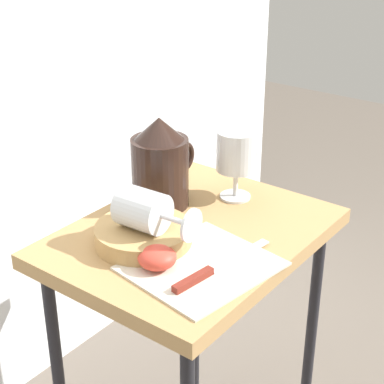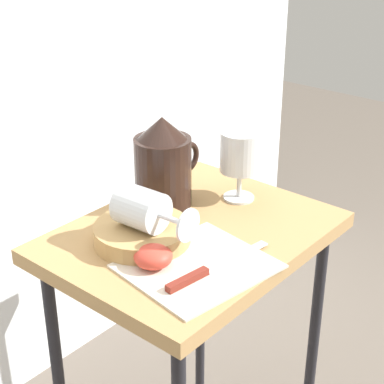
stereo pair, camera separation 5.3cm
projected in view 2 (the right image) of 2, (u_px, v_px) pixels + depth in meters
The scene contains 8 objects.
table at pixel (192, 266), 1.24m from camera, with size 0.53×0.40×0.67m.
linen_napkin at pixel (198, 266), 1.08m from camera, with size 0.23×0.21×0.00m, color beige.
basket_tray at pixel (142, 234), 1.15m from camera, with size 0.18×0.18×0.04m, color tan.
pitcher at pixel (163, 169), 1.27m from camera, with size 0.17×0.11×0.19m.
wine_glass_upright at pixel (240, 155), 1.28m from camera, with size 0.08×0.08×0.15m.
wine_glass_tipped_near at pixel (143, 209), 1.12m from camera, with size 0.08×0.15×0.08m.
apple_half_left at pixel (153, 257), 1.07m from camera, with size 0.07×0.07×0.04m, color #CC3D2D.
knife at pixel (204, 272), 1.06m from camera, with size 0.23×0.04×0.01m.
Camera 2 is at (-0.80, -0.68, 1.26)m, focal length 59.74 mm.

